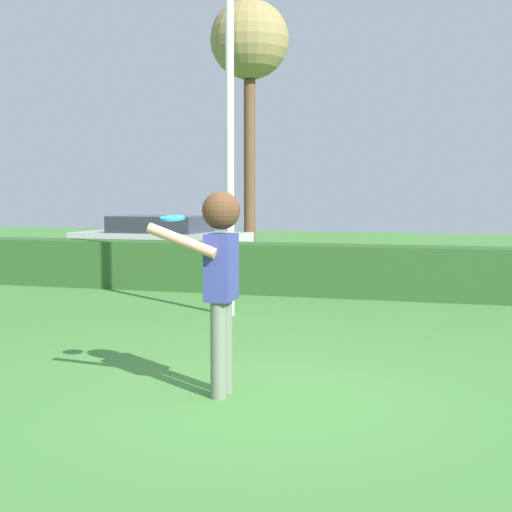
{
  "coord_description": "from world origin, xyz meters",
  "views": [
    {
      "loc": [
        1.93,
        -6.12,
        1.75
      ],
      "look_at": [
        -0.33,
        1.08,
        1.15
      ],
      "focal_mm": 53.72,
      "sensor_mm": 36.0,
      "label": 1
    }
  ],
  "objects_px": {
    "person": "(220,266)",
    "parked_car_silver": "(161,239)",
    "lamppost": "(230,85)",
    "willow_tree": "(250,45)",
    "frisbee": "(173,218)"
  },
  "relations": [
    {
      "from": "person",
      "to": "parked_car_silver",
      "type": "relative_size",
      "value": 0.42
    },
    {
      "from": "lamppost",
      "to": "willow_tree",
      "type": "height_order",
      "value": "willow_tree"
    },
    {
      "from": "parked_car_silver",
      "to": "willow_tree",
      "type": "xyz_separation_m",
      "value": [
        0.65,
        5.01,
        5.5
      ]
    },
    {
      "from": "frisbee",
      "to": "lamppost",
      "type": "relative_size",
      "value": 0.04
    },
    {
      "from": "frisbee",
      "to": "willow_tree",
      "type": "relative_size",
      "value": 0.03
    },
    {
      "from": "frisbee",
      "to": "parked_car_silver",
      "type": "bearing_deg",
      "value": 115.12
    },
    {
      "from": "person",
      "to": "frisbee",
      "type": "height_order",
      "value": "person"
    },
    {
      "from": "parked_car_silver",
      "to": "willow_tree",
      "type": "relative_size",
      "value": 0.57
    },
    {
      "from": "person",
      "to": "lamppost",
      "type": "distance_m",
      "value": 5.0
    },
    {
      "from": "lamppost",
      "to": "parked_car_silver",
      "type": "xyz_separation_m",
      "value": [
        -4.1,
        6.56,
        -2.63
      ]
    },
    {
      "from": "willow_tree",
      "to": "person",
      "type": "bearing_deg",
      "value": -72.91
    },
    {
      "from": "frisbee",
      "to": "parked_car_silver",
      "type": "height_order",
      "value": "frisbee"
    },
    {
      "from": "lamppost",
      "to": "willow_tree",
      "type": "xyz_separation_m",
      "value": [
        -3.45,
        11.57,
        2.87
      ]
    },
    {
      "from": "willow_tree",
      "to": "lamppost",
      "type": "bearing_deg",
      "value": -73.38
    },
    {
      "from": "lamppost",
      "to": "person",
      "type": "bearing_deg",
      "value": -71.66
    }
  ]
}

